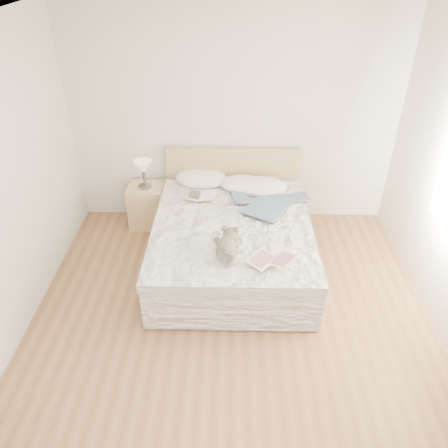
{
  "coord_description": "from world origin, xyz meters",
  "views": [
    {
      "loc": [
        -0.01,
        -2.85,
        3.21
      ],
      "look_at": [
        -0.09,
        1.05,
        0.62
      ],
      "focal_mm": 35.0,
      "sensor_mm": 36.0,
      "label": 1
    }
  ],
  "objects": [
    {
      "name": "pillow_middle",
      "position": [
        0.12,
        1.92,
        0.64
      ],
      "size": [
        0.58,
        0.42,
        0.17
      ],
      "primitive_type": "ellipsoid",
      "rotation": [
        0.0,
        0.0,
        -0.05
      ],
      "color": "white",
      "rests_on": "bed"
    },
    {
      "name": "childrens_book",
      "position": [
        0.38,
        0.42,
        0.63
      ],
      "size": [
        0.49,
        0.47,
        0.03
      ],
      "primitive_type": "cube",
      "rotation": [
        0.0,
        0.0,
        -0.65
      ],
      "color": "#FDF2CC",
      "rests_on": "bed"
    },
    {
      "name": "floor",
      "position": [
        0.0,
        0.0,
        0.0
      ],
      "size": [
        4.0,
        4.5,
        0.0
      ],
      "primitive_type": "cube",
      "color": "brown",
      "rests_on": "ground"
    },
    {
      "name": "table_lamp",
      "position": [
        -1.1,
        1.97,
        0.82
      ],
      "size": [
        0.27,
        0.27,
        0.36
      ],
      "color": "#46423C",
      "rests_on": "nightstand"
    },
    {
      "name": "nightstand",
      "position": [
        -1.1,
        1.98,
        0.28
      ],
      "size": [
        0.46,
        0.41,
        0.56
      ],
      "primitive_type": "cube",
      "rotation": [
        0.0,
        0.0,
        -0.02
      ],
      "color": "tan",
      "rests_on": "floor"
    },
    {
      "name": "bed",
      "position": [
        0.0,
        1.19,
        0.31
      ],
      "size": [
        1.72,
        2.14,
        1.0
      ],
      "color": "tan",
      "rests_on": "floor"
    },
    {
      "name": "pillow_right",
      "position": [
        0.36,
        1.86,
        0.64
      ],
      "size": [
        0.62,
        0.44,
        0.19
      ],
      "primitive_type": "ellipsoid",
      "rotation": [
        0.0,
        0.0,
        -0.0
      ],
      "color": "white",
      "rests_on": "bed"
    },
    {
      "name": "photo_book",
      "position": [
        -0.36,
        1.64,
        0.63
      ],
      "size": [
        0.37,
        0.28,
        0.03
      ],
      "primitive_type": "cube",
      "rotation": [
        0.0,
        0.0,
        -0.1
      ],
      "color": "white",
      "rests_on": "bed"
    },
    {
      "name": "pillow_left",
      "position": [
        -0.4,
        2.07,
        0.64
      ],
      "size": [
        0.7,
        0.53,
        0.2
      ],
      "primitive_type": "ellipsoid",
      "rotation": [
        0.0,
        0.0,
        -0.1
      ],
      "color": "white",
      "rests_on": "bed"
    },
    {
      "name": "teddy_bear",
      "position": [
        -0.05,
        0.53,
        0.65
      ],
      "size": [
        0.28,
        0.38,
        0.19
      ],
      "primitive_type": null,
      "rotation": [
        0.0,
        0.0,
        -0.09
      ],
      "color": "brown",
      "rests_on": "bed"
    },
    {
      "name": "ceiling",
      "position": [
        0.0,
        0.0,
        2.7
      ],
      "size": [
        4.0,
        4.5,
        0.0
      ],
      "primitive_type": "cube",
      "color": "white",
      "rests_on": "ground"
    },
    {
      "name": "wall_back",
      "position": [
        0.0,
        2.25,
        1.35
      ],
      "size": [
        4.0,
        0.02,
        2.7
      ],
      "primitive_type": "cube",
      "color": "silver",
      "rests_on": "ground"
    },
    {
      "name": "blouse",
      "position": [
        0.41,
        1.43,
        0.63
      ],
      "size": [
        0.91,
        0.92,
        0.03
      ],
      "primitive_type": null,
      "rotation": [
        0.0,
        0.0,
        -0.54
      ],
      "color": "#364968",
      "rests_on": "bed"
    }
  ]
}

